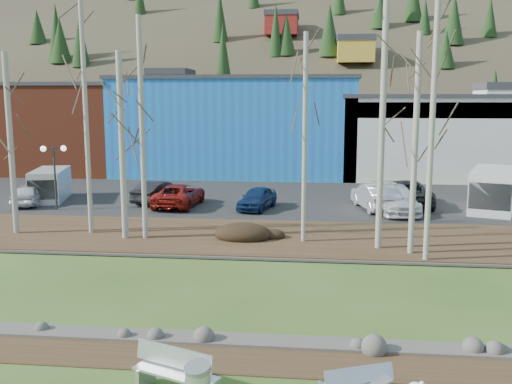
# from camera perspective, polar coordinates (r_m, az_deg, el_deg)

# --- Properties ---
(dirt_strip) EXTENTS (80.00, 1.80, 0.03)m
(dirt_strip) POSITION_cam_1_polar(r_m,az_deg,el_deg) (14.81, 1.76, -16.44)
(dirt_strip) COLOR #382616
(dirt_strip) RESTS_ON ground
(near_bank_rocks) EXTENTS (80.00, 0.80, 0.50)m
(near_bank_rocks) POSITION_cam_1_polar(r_m,az_deg,el_deg) (15.72, 2.05, -14.92)
(near_bank_rocks) COLOR #47423D
(near_bank_rocks) RESTS_ON ground
(river) EXTENTS (80.00, 8.00, 0.90)m
(river) POSITION_cam_1_polar(r_m,az_deg,el_deg) (19.52, 2.94, -9.99)
(river) COLOR black
(river) RESTS_ON ground
(far_bank_rocks) EXTENTS (80.00, 0.80, 0.46)m
(far_bank_rocks) POSITION_cam_1_polar(r_m,az_deg,el_deg) (23.43, 3.53, -6.69)
(far_bank_rocks) COLOR #47423D
(far_bank_rocks) RESTS_ON ground
(far_bank) EXTENTS (80.00, 7.00, 0.15)m
(far_bank) POSITION_cam_1_polar(r_m,az_deg,el_deg) (26.50, 3.86, -4.63)
(far_bank) COLOR #382616
(far_bank) RESTS_ON ground
(parking_lot) EXTENTS (80.00, 14.00, 0.14)m
(parking_lot) POSITION_cam_1_polar(r_m,az_deg,el_deg) (36.77, 4.54, -0.72)
(parking_lot) COLOR black
(parking_lot) RESTS_ON ground
(building_brick) EXTENTS (16.32, 12.24, 7.80)m
(building_brick) POSITION_cam_1_polar(r_m,az_deg,el_deg) (56.14, -20.37, 6.13)
(building_brick) COLOR maroon
(building_brick) RESTS_ON ground
(building_blue) EXTENTS (20.40, 12.24, 8.30)m
(building_blue) POSITION_cam_1_polar(r_m,az_deg,el_deg) (50.74, -1.75, 6.71)
(building_blue) COLOR blue
(building_blue) RESTS_ON ground
(building_white) EXTENTS (18.36, 12.24, 6.80)m
(building_white) POSITION_cam_1_polar(r_m,az_deg,el_deg) (51.46, 18.61, 5.44)
(building_white) COLOR beige
(building_white) RESTS_ON ground
(hillside) EXTENTS (160.00, 72.00, 35.00)m
(hillside) POSITION_cam_1_polar(r_m,az_deg,el_deg) (95.85, 5.78, 15.88)
(hillside) COLOR #31281C
(hillside) RESTS_ON ground
(bench_intact) EXTENTS (2.08, 1.30, 1.01)m
(bench_intact) POSITION_cam_1_polar(r_m,az_deg,el_deg) (13.28, -8.06, -17.37)
(bench_intact) COLOR silver
(bench_intact) RESTS_ON ground
(dirt_mound) EXTENTS (2.62, 1.85, 0.51)m
(dirt_mound) POSITION_cam_1_polar(r_m,az_deg,el_deg) (26.10, -1.32, -4.08)
(dirt_mound) COLOR black
(dirt_mound) RESTS_ON far_bank
(birch_0) EXTENTS (0.26, 0.26, 8.42)m
(birch_0) POSITION_cam_1_polar(r_m,az_deg,el_deg) (28.88, -23.33, 4.40)
(birch_0) COLOR #B3ACA0
(birch_0) RESTS_ON far_bank
(birch_1) EXTENTS (0.22, 0.22, 11.40)m
(birch_1) POSITION_cam_1_polar(r_m,az_deg,el_deg) (27.69, -16.66, 7.67)
(birch_1) COLOR #B3ACA0
(birch_1) RESTS_ON far_bank
(birch_2) EXTENTS (0.28, 0.28, 8.39)m
(birch_2) POSITION_cam_1_polar(r_m,az_deg,el_deg) (26.28, -13.25, 4.47)
(birch_2) COLOR #B3ACA0
(birch_2) RESTS_ON far_bank
(birch_3) EXTENTS (0.23, 0.23, 9.90)m
(birch_3) POSITION_cam_1_polar(r_m,az_deg,el_deg) (26.02, -11.32, 6.15)
(birch_3) COLOR #B3ACA0
(birch_3) RESTS_ON far_bank
(birch_4) EXTENTS (0.21, 0.21, 9.12)m
(birch_4) POSITION_cam_1_polar(r_m,az_deg,el_deg) (25.03, 4.89, 5.28)
(birch_4) COLOR #B3ACA0
(birch_4) RESTS_ON far_bank
(birch_5) EXTENTS (0.22, 0.22, 10.31)m
(birch_5) POSITION_cam_1_polar(r_m,az_deg,el_deg) (22.94, 17.18, 6.04)
(birch_5) COLOR #B3ACA0
(birch_5) RESTS_ON far_bank
(birch_6) EXTENTS (0.26, 0.26, 11.41)m
(birch_6) POSITION_cam_1_polar(r_m,az_deg,el_deg) (24.29, 12.55, 7.69)
(birch_6) COLOR #B3ACA0
(birch_6) RESTS_ON far_bank
(birch_7) EXTENTS (0.24, 0.24, 8.91)m
(birch_7) POSITION_cam_1_polar(r_m,az_deg,el_deg) (23.85, 15.63, 4.53)
(birch_7) COLOR #B3ACA0
(birch_7) RESTS_ON far_bank
(street_lamp) EXTENTS (1.33, 0.73, 3.69)m
(street_lamp) POSITION_cam_1_polar(r_m,az_deg,el_deg) (34.42, -19.54, 3.09)
(street_lamp) COLOR #262628
(street_lamp) RESTS_ON parking_lot
(car_0) EXTENTS (2.09, 3.96, 1.28)m
(car_0) POSITION_cam_1_polar(r_m,az_deg,el_deg) (36.86, -21.59, -0.20)
(car_0) COLOR silver
(car_0) RESTS_ON parking_lot
(car_1) EXTENTS (2.52, 4.33, 1.35)m
(car_1) POSITION_cam_1_polar(r_m,az_deg,el_deg) (35.53, -9.75, 0.04)
(car_1) COLOR black
(car_1) RESTS_ON parking_lot
(car_2) EXTENTS (2.50, 4.92, 1.33)m
(car_2) POSITION_cam_1_polar(r_m,az_deg,el_deg) (34.12, -7.69, -0.30)
(car_2) COLOR maroon
(car_2) RESTS_ON parking_lot
(car_3) EXTENTS (2.30, 3.98, 1.27)m
(car_3) POSITION_cam_1_polar(r_m,az_deg,el_deg) (32.91, 0.12, -0.62)
(car_3) COLOR navy
(car_3) RESTS_ON parking_lot
(car_4) EXTENTS (2.58, 4.86, 1.52)m
(car_4) POSITION_cam_1_polar(r_m,az_deg,el_deg) (33.48, 11.82, -0.43)
(car_4) COLOR silver
(car_4) RESTS_ON parking_lot
(car_5) EXTENTS (2.71, 5.57, 1.53)m
(car_5) POSITION_cam_1_polar(r_m,az_deg,el_deg) (35.29, 14.77, -0.05)
(car_5) COLOR #242426
(car_5) RESTS_ON parking_lot
(car_6) EXTENTS (2.48, 5.24, 1.48)m
(car_6) POSITION_cam_1_polar(r_m,az_deg,el_deg) (33.01, 13.77, -0.68)
(car_6) COLOR silver
(car_6) RESTS_ON parking_lot
(van_white) EXTENTS (3.93, 5.81, 2.35)m
(van_white) POSITION_cam_1_polar(r_m,az_deg,el_deg) (35.12, 22.62, 0.17)
(van_white) COLOR white
(van_white) RESTS_ON parking_lot
(van_grey) EXTENTS (2.85, 4.70, 1.92)m
(van_grey) POSITION_cam_1_polar(r_m,az_deg,el_deg) (38.08, -19.94, 0.66)
(van_grey) COLOR silver
(van_grey) RESTS_ON parking_lot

